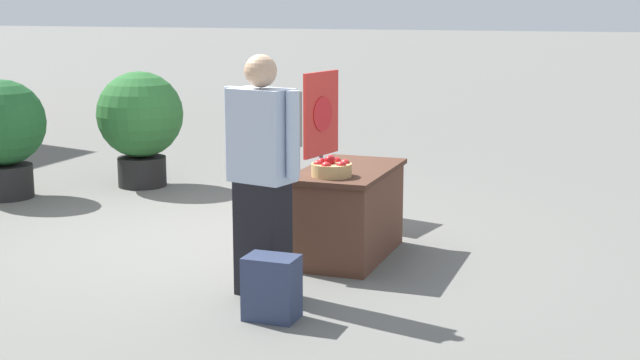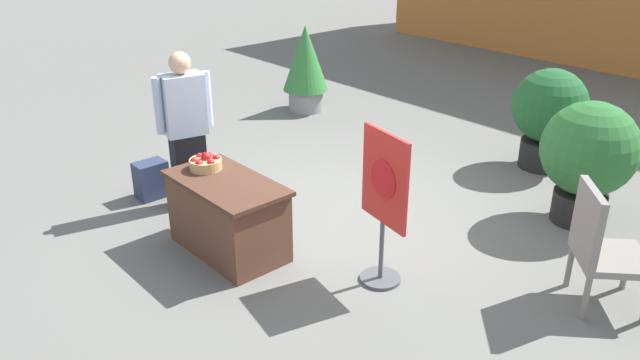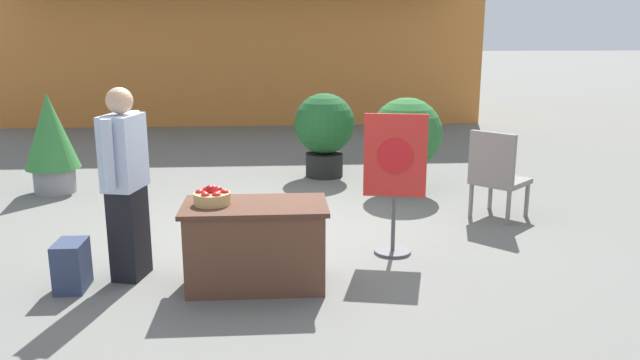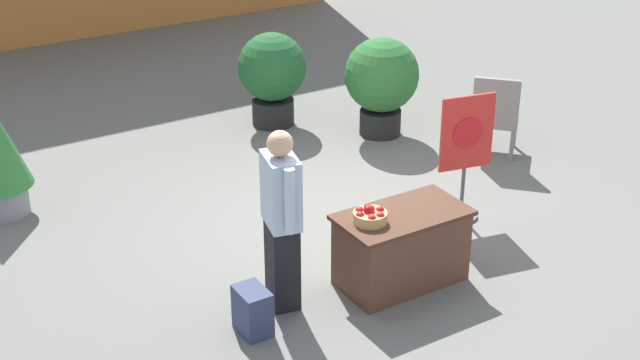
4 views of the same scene
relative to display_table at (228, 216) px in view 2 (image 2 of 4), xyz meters
name	(u,v)px [view 2 (image 2 of 4)]	position (x,y,z in m)	size (l,w,h in m)	color
ground_plane	(333,216)	(0.14, 1.21, -0.37)	(120.00, 120.00, 0.00)	slate
display_table	(228,216)	(0.00, 0.00, 0.00)	(1.22, 0.67, 0.73)	brown
apple_basket	(206,163)	(-0.35, 0.02, 0.42)	(0.31, 0.31, 0.16)	tan
person_visitor	(186,130)	(-1.12, 0.26, 0.49)	(0.35, 0.60, 1.68)	black
backpack	(151,180)	(-1.55, 0.01, -0.16)	(0.24, 0.34, 0.42)	#2D3856
poster_board	(384,203)	(1.32, 0.69, 0.40)	(0.59, 0.36, 1.38)	#4C4C51
patio_chair	(601,244)	(2.71, 1.75, 0.19)	(0.78, 0.78, 1.04)	gray
potted_plant_near_left	(549,112)	(0.90, 4.07, 0.35)	(0.90, 0.90, 1.25)	black
potted_plant_far_left	(306,65)	(-2.82, 3.36, 0.37)	(0.71, 0.71, 1.34)	gray
potted_plant_near_right	(588,155)	(1.92, 3.04, 0.38)	(0.95, 0.95, 1.29)	black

